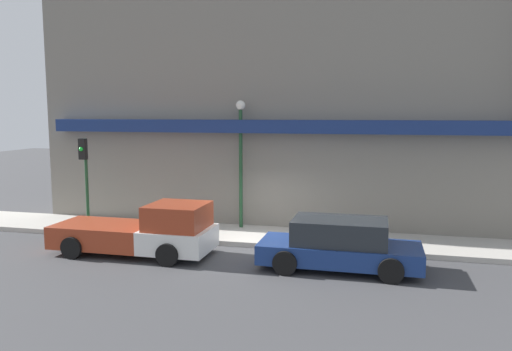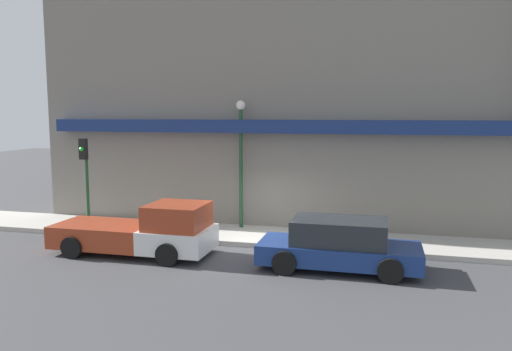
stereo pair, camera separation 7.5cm
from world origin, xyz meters
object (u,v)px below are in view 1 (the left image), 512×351
at_px(pickup_truck, 144,232).
at_px(parked_car, 340,245).
at_px(street_lamp, 241,147).
at_px(traffic_light, 85,166).
at_px(fire_hydrant, 176,223).

relative_size(pickup_truck, parked_car, 1.12).
bearing_deg(street_lamp, traffic_light, -165.04).
height_order(pickup_truck, parked_car, pickup_truck).
height_order(pickup_truck, fire_hydrant, pickup_truck).
bearing_deg(parked_car, pickup_truck, -179.07).
distance_m(parked_car, street_lamp, 6.17).
bearing_deg(street_lamp, parked_car, -43.05).
distance_m(pickup_truck, traffic_light, 4.60).
relative_size(pickup_truck, street_lamp, 1.08).
xyz_separation_m(pickup_truck, parked_car, (6.32, 0.00, -0.03)).
xyz_separation_m(street_lamp, traffic_light, (-5.77, -1.54, -0.72)).
height_order(fire_hydrant, street_lamp, street_lamp).
xyz_separation_m(fire_hydrant, traffic_light, (-3.60, -0.26, 2.07)).
distance_m(street_lamp, traffic_light, 6.01).
distance_m(pickup_truck, street_lamp, 5.10).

